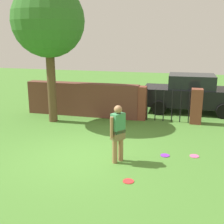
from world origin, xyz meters
TOP-DOWN VIEW (x-y plane):
  - ground_plane at (0.00, 0.00)m, footprint 40.00×40.00m
  - brick_wall at (-1.50, 4.24)m, footprint 4.96×0.50m
  - tree at (-2.35, 3.08)m, footprint 2.77×2.77m
  - person at (1.15, -0.11)m, footprint 0.38×0.46m
  - fence_gate at (2.19, 4.24)m, footprint 2.65×0.44m
  - car at (3.07, 6.05)m, footprint 4.25×2.01m
  - frisbee_red at (1.67, -1.17)m, footprint 0.27×0.27m
  - frisbee_pink at (3.23, 0.81)m, footprint 0.27×0.27m
  - frisbee_purple at (2.40, 0.64)m, footprint 0.27×0.27m

SIDE VIEW (x-z plane):
  - ground_plane at x=0.00m, z-range 0.00..0.00m
  - frisbee_red at x=1.67m, z-range 0.00..0.02m
  - frisbee_pink at x=3.23m, z-range 0.00..0.02m
  - frisbee_purple at x=2.40m, z-range 0.00..0.02m
  - fence_gate at x=2.19m, z-range 0.00..1.40m
  - brick_wall at x=-1.50m, z-range 0.00..1.43m
  - car at x=3.07m, z-range 0.00..1.72m
  - person at x=1.15m, z-range 0.09..1.71m
  - tree at x=-2.35m, z-range 1.24..6.59m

